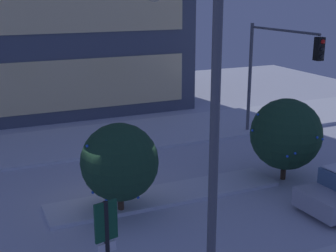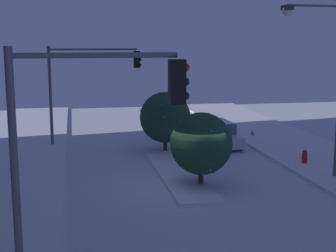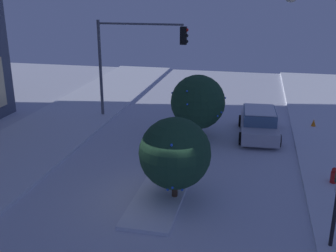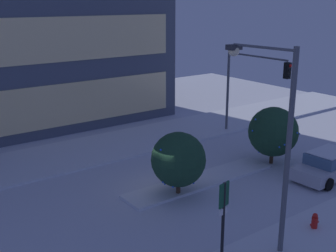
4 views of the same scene
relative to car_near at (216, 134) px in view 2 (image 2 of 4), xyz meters
The scene contains 10 objects.
ground 8.75m from the car_near, 156.60° to the left, with size 52.00×52.00×0.00m, color silver.
median_strip 6.99m from the car_near, 148.80° to the left, with size 9.00×1.80×0.14m, color silver.
car_near is the anchor object (origin of this frame).
traffic_light_corner_far_left 19.04m from the car_near, 154.51° to the left, with size 0.32×3.98×6.10m.
traffic_light_corner_far_right 8.30m from the car_near, 77.69° to the left, with size 0.32×5.48×5.90m.
street_lamp_arched 9.44m from the car_near, 162.67° to the right, with size 0.56×3.06×7.81m.
fire_hydrant 6.25m from the car_near, 150.84° to the right, with size 0.48×0.26×0.80m.
decorated_tree_median 3.55m from the car_near, 104.69° to the left, with size 2.89×2.89×3.38m.
decorated_tree_left_of_median 8.58m from the car_near, 159.22° to the left, with size 2.67×2.67×3.23m.
construction_cone 3.68m from the car_near, 57.60° to the right, with size 0.36×0.36×0.55m, color orange.
Camera 2 is at (-19.60, 4.83, 6.21)m, focal length 52.26 mm.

